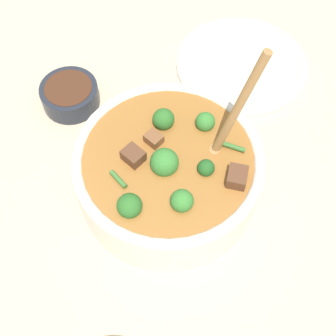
# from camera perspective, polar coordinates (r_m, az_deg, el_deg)

# --- Properties ---
(ground_plane) EXTENTS (4.00, 4.00, 0.00)m
(ground_plane) POSITION_cam_1_polar(r_m,az_deg,el_deg) (0.74, 0.00, -2.46)
(ground_plane) COLOR #C6B293
(stew_bowl) EXTENTS (0.28, 0.28, 0.27)m
(stew_bowl) POSITION_cam_1_polar(r_m,az_deg,el_deg) (0.69, 0.03, -0.30)
(stew_bowl) COLOR white
(stew_bowl) RESTS_ON ground_plane
(condiment_bowl) EXTENTS (0.10, 0.10, 0.04)m
(condiment_bowl) POSITION_cam_1_polar(r_m,az_deg,el_deg) (0.84, -11.88, 8.79)
(condiment_bowl) COLOR #232833
(condiment_bowl) RESTS_ON ground_plane
(empty_plate) EXTENTS (0.24, 0.24, 0.02)m
(empty_plate) POSITION_cam_1_polar(r_m,az_deg,el_deg) (0.90, 8.93, 12.42)
(empty_plate) COLOR silver
(empty_plate) RESTS_ON ground_plane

